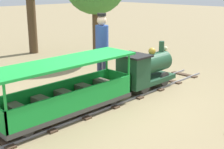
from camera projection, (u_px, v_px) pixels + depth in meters
name	position (u px, v px, depth m)	size (l,w,h in m)	color
ground_plane	(110.00, 102.00, 6.15)	(60.00, 60.00, 0.00)	#8C7A56
track	(105.00, 103.00, 6.04)	(0.70, 6.40, 0.04)	gray
locomotive	(145.00, 68.00, 6.75)	(0.66, 1.45, 0.97)	#1E472D
passenger_car	(67.00, 94.00, 5.32)	(0.76, 2.70, 0.97)	#3F3F3F
conductor_person	(102.00, 43.00, 7.13)	(0.30, 0.30, 1.62)	#282D47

